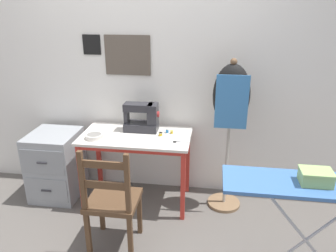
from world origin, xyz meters
The scene contains 14 objects.
ground_plane centered at (0.00, 0.00, 0.00)m, with size 14.00×14.00×0.00m, color #5B5651.
wall_back centered at (0.00, 0.63, 1.28)m, with size 10.00×0.07×2.55m.
sewing_table centered at (0.00, 0.27, 0.63)m, with size 1.04×0.56×0.72m.
sewing_machine centered at (0.05, 0.41, 0.85)m, with size 0.34×0.17×0.30m.
fabric_bowl centered at (-0.36, 0.15, 0.74)m, with size 0.16×0.16×0.04m.
scissors centered at (0.41, 0.18, 0.72)m, with size 0.14×0.06×0.01m.
thread_spool_near_machine centered at (0.24, 0.30, 0.74)m, with size 0.04×0.04×0.03m.
thread_spool_mid_table centered at (0.29, 0.38, 0.74)m, with size 0.03×0.03×0.04m.
thread_spool_far_edge centered at (0.33, 0.37, 0.74)m, with size 0.03×0.03×0.03m.
wooden_chair centered at (-0.04, -0.40, 0.43)m, with size 0.40×0.38×0.92m.
filing_cabinet centered at (-0.85, 0.28, 0.34)m, with size 0.46×0.51×0.69m.
dress_form centered at (0.87, 0.33, 1.05)m, with size 0.33×0.32×1.46m.
ironing_board centered at (1.37, -0.62, 0.80)m, with size 1.15×0.34×0.86m.
storage_box centered at (1.36, -0.63, 0.90)m, with size 0.19×0.14×0.09m.
Camera 1 is at (0.71, -2.50, 1.92)m, focal length 35.00 mm.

